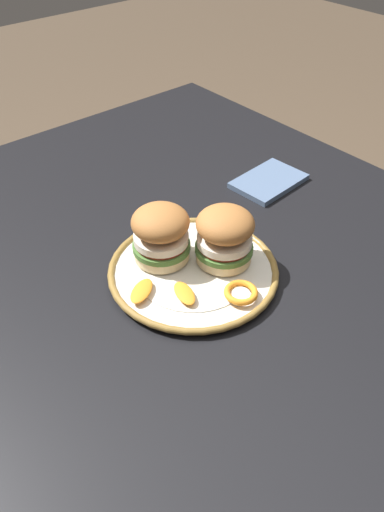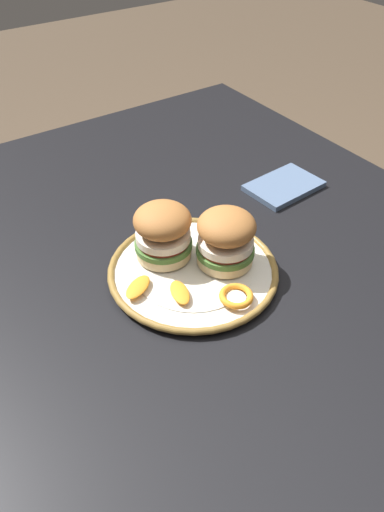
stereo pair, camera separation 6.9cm
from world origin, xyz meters
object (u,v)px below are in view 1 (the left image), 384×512
Objects in this scene: dining_table at (209,298)px; sandwich_half_right at (225,235)px; dinner_plate at (192,269)px; sandwich_half_left at (161,233)px.

dining_table is 9.50× the size of sandwich_half_right.
dinner_plate is 0.08m from sandwich_half_left.
dinner_plate is 0.08m from sandwich_half_right.
sandwich_half_left is (0.05, 0.02, 0.06)m from dinner_plate.
dining_table is at bearing 44.48° from sandwich_half_right.
sandwich_half_right reaches higher than dining_table.
sandwich_half_right reaches higher than dinner_plate.
sandwich_half_left reaches higher than dining_table.
dining_table is 0.17m from sandwich_half_left.
sandwich_half_right is at bearing -110.04° from dinner_plate.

